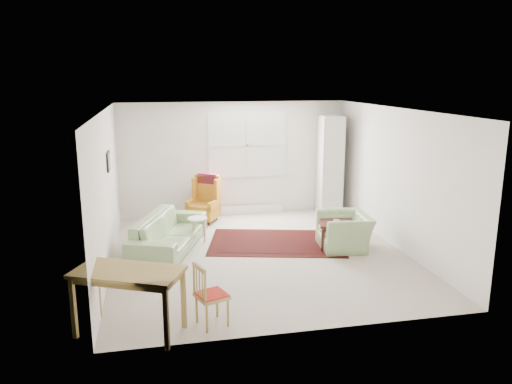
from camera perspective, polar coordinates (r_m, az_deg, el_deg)
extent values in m
cube|color=#B9AD9E|center=(8.78, 0.40, -7.12)|extent=(5.00, 5.50, 0.01)
cube|color=white|center=(8.26, 0.43, 9.38)|extent=(5.00, 5.50, 0.01)
cube|color=white|center=(11.09, -2.59, 3.82)|extent=(5.00, 0.04, 2.50)
cube|color=white|center=(5.86, 6.11, -4.72)|extent=(5.00, 0.04, 2.50)
cube|color=white|center=(8.29, -16.74, 0.09)|extent=(0.04, 5.50, 2.50)
cube|color=white|center=(9.28, 15.70, 1.51)|extent=(0.04, 5.50, 2.50)
cube|color=white|center=(11.08, -1.05, 5.39)|extent=(1.72, 0.06, 1.42)
cube|color=white|center=(11.07, -1.04, 5.39)|extent=(1.60, 0.02, 1.30)
cube|color=silver|center=(11.31, -0.96, -2.00)|extent=(1.60, 0.12, 0.18)
cube|color=black|center=(8.70, -16.52, 3.39)|extent=(0.03, 0.42, 0.32)
cube|color=tan|center=(8.70, -16.42, 3.39)|extent=(0.01, 0.34, 0.24)
imported|color=#88A66F|center=(9.02, -9.95, -3.86)|extent=(1.53, 2.32, 0.87)
imported|color=#88A66F|center=(9.13, 10.08, -4.04)|extent=(0.93, 1.04, 0.75)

